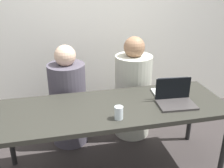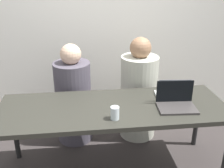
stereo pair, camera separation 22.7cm
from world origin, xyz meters
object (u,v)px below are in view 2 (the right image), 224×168
object	(u,v)px
water_glass_center	(115,114)
laptop_front_right	(176,102)
person_on_left	(74,99)
person_on_right	(139,94)
laptop_back_right	(172,93)

from	to	relation	value
water_glass_center	laptop_front_right	bearing A→B (deg)	13.98
person_on_left	laptop_front_right	xyz separation A→B (m)	(0.90, -0.67, 0.25)
water_glass_center	person_on_right	bearing A→B (deg)	65.25
person_on_right	laptop_front_right	world-z (taller)	person_on_right
laptop_front_right	laptop_back_right	size ratio (longest dim) A/B	1.11
person_on_right	laptop_front_right	distance (m)	0.73
person_on_left	person_on_right	xyz separation A→B (m)	(0.73, 0.00, 0.02)
person_on_right	laptop_front_right	size ratio (longest dim) A/B	3.46
laptop_back_right	person_on_left	bearing A→B (deg)	-22.84
water_glass_center	laptop_back_right	bearing A→B (deg)	28.65
person_on_right	water_glass_center	size ratio (longest dim) A/B	10.92
person_on_right	laptop_front_right	xyz separation A→B (m)	(0.18, -0.67, 0.23)
laptop_back_right	laptop_front_right	bearing A→B (deg)	87.95
laptop_front_right	laptop_back_right	bearing A→B (deg)	86.46
person_on_left	water_glass_center	xyz separation A→B (m)	(0.35, -0.81, 0.25)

